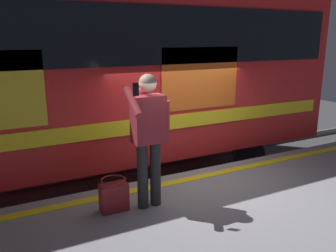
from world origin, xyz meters
TOP-DOWN VIEW (x-y plane):
  - ground_plane at (0.00, 0.00)m, footprint 23.63×23.63m
  - safety_line at (0.00, 0.30)m, footprint 11.87×0.16m
  - track_rail_near at (0.00, -1.16)m, footprint 15.75×0.08m
  - track_rail_far at (0.00, -2.60)m, footprint 15.75×0.08m
  - train_carriage at (1.21, -1.87)m, footprint 9.31×3.07m
  - passenger at (1.07, 0.80)m, footprint 0.57×0.55m
  - handbag at (1.53, 0.72)m, footprint 0.35×0.32m

SIDE VIEW (x-z plane):
  - ground_plane at x=0.00m, z-range 0.00..0.00m
  - track_rail_near at x=0.00m, z-range 0.00..0.16m
  - track_rail_far at x=0.00m, z-range 0.00..0.16m
  - safety_line at x=0.00m, z-range 0.88..0.89m
  - handbag at x=1.53m, z-range 0.86..1.29m
  - passenger at x=1.07m, z-range 1.04..2.76m
  - train_carriage at x=1.21m, z-range 0.54..4.68m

